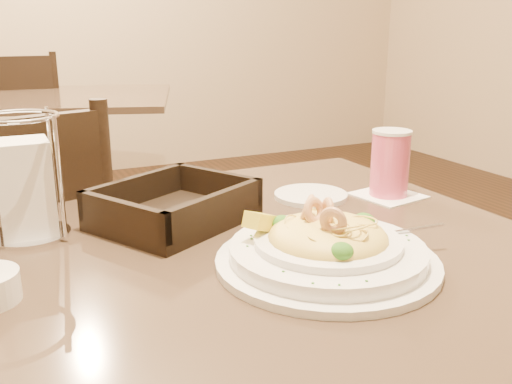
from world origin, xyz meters
name	(u,v)px	position (x,y,z in m)	size (l,w,h in m)	color
main_table	(261,371)	(0.00, 0.00, 0.51)	(0.90, 0.90, 0.74)	black
background_table	(78,142)	(0.03, 2.13, 0.51)	(1.14, 1.14, 0.74)	black
dining_chair_near	(9,300)	(-0.37, 0.48, 0.50)	(0.52, 0.52, 0.93)	black
dining_chair_far	(25,131)	(-0.18, 2.62, 0.50)	(0.45, 0.45, 0.93)	black
pasta_bowl	(327,247)	(0.05, -0.12, 0.77)	(0.36, 0.32, 0.10)	white
drink_glass	(390,164)	(0.34, 0.12, 0.81)	(0.14, 0.14, 0.13)	white
bread_basket	(174,210)	(-0.09, 0.16, 0.76)	(0.31, 0.30, 0.07)	black
napkin_caddy	(25,185)	(-0.33, 0.19, 0.83)	(0.13, 0.13, 0.20)	silver
side_plate	(311,195)	(0.20, 0.18, 0.74)	(0.15, 0.15, 0.01)	white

